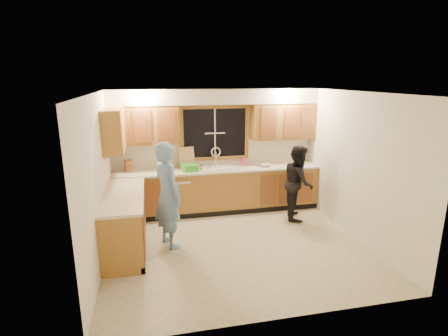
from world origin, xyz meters
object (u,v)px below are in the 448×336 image
Objects in this scene: dish_crate at (190,168)px; knife_block at (128,166)px; dishwasher at (177,195)px; soap_bottle at (244,160)px; stove at (122,236)px; woman at (298,182)px; sink at (218,171)px; bowl at (265,165)px; man at (168,195)px.

knife_block is at bearing 170.44° from dish_crate.
dish_crate is at bearing -15.66° from dishwasher.
stove is at bearing -140.45° from soap_bottle.
woman is (2.32, -0.68, 0.32)m from dishwasher.
stove is 3.47m from woman.
dishwasher is 2.86× the size of dish_crate.
sink is 0.60m from dish_crate.
dishwasher is (-0.85, -0.01, -0.45)m from sink.
bowl is (2.76, -0.18, -0.09)m from knife_block.
stove is at bearing -117.69° from dishwasher.
sink is 3.68× the size of knife_block.
dishwasher is at bearing 164.34° from dish_crate.
dish_crate is (1.18, -0.20, -0.05)m from knife_block.
bowl is at bearing 32.18° from stove.
woman is (3.27, 1.13, 0.28)m from stove.
bowl is (1.58, 0.02, -0.04)m from dish_crate.
woman is at bearing -25.36° from sink.
sink is at bearing 45.39° from stove.
stove is 2.19m from dish_crate.
sink is at bearing 0.99° from dishwasher.
stove is (-1.80, -1.82, -0.41)m from sink.
stove reaches higher than dishwasher.
soap_bottle is at bearing 39.55° from stove.
stove is 0.95m from man.
dishwasher is 3.73× the size of bowl.
sink is 3.92× the size of bowl.
soap_bottle is at bearing 6.67° from dishwasher.
dishwasher is at bearing 91.19° from woman.
sink is at bearing 8.71° from dish_crate.
knife_block is (0.03, 1.93, 0.59)m from stove.
sink is 0.59× the size of woman.
bowl is (1.00, -0.07, 0.08)m from sink.
dish_crate is 1.58m from bowl.
bowl is at bearing -25.83° from knife_block.
woman is at bearing 19.04° from stove.
sink reaches higher than soap_bottle.
knife_block reaches higher than soap_bottle.
dishwasher is 0.64m from dish_crate.
knife_block is at bearing 172.26° from dishwasher.
stove is 3.14× the size of dish_crate.
woman is 1.25m from soap_bottle.
soap_bottle is (2.40, 1.98, 0.57)m from stove.
woman reaches higher than sink.
sink is 1.63m from woman.
knife_block is (-1.77, 0.11, 0.17)m from sink.
dish_crate is (-2.05, 0.61, 0.25)m from woman.
man reaches higher than soap_bottle.
stove is at bearing -125.03° from dish_crate.
soap_bottle is (0.60, 0.15, 0.15)m from sink.
woman reaches higher than knife_block.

